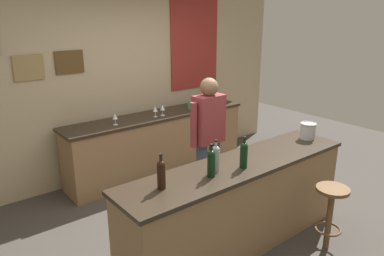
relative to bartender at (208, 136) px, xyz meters
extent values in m
plane|color=#423D38|center=(-0.26, -0.37, -0.94)|extent=(10.00, 10.00, 0.00)
cube|color=tan|center=(-0.26, 1.66, 0.46)|extent=(6.00, 0.06, 2.80)
cube|color=#997F4C|center=(-1.46, 1.61, 0.75)|extent=(0.35, 0.02, 0.30)
cube|color=brown|center=(-0.96, 1.61, 0.77)|extent=(0.37, 0.02, 0.29)
cube|color=maroon|center=(1.10, 1.61, 0.91)|extent=(0.94, 0.02, 1.45)
cube|color=olive|center=(-0.26, -0.77, -0.50)|extent=(2.56, 0.57, 0.88)
cube|color=#2D2319|center=(-0.26, -0.77, -0.04)|extent=(2.61, 0.60, 0.04)
cube|color=olive|center=(0.14, 1.28, -0.51)|extent=(2.79, 0.53, 0.86)
cube|color=#2D2319|center=(0.14, 1.28, -0.06)|extent=(2.85, 0.56, 0.04)
cylinder|color=#384766|center=(0.10, 0.00, -0.51)|extent=(0.13, 0.13, 0.86)
cylinder|color=#384766|center=(-0.10, 0.00, -0.51)|extent=(0.13, 0.13, 0.86)
cube|color=maroon|center=(0.00, 0.00, 0.20)|extent=(0.36, 0.20, 0.56)
sphere|color=brown|center=(0.00, 0.00, 0.58)|extent=(0.21, 0.21, 0.21)
cylinder|color=maroon|center=(0.22, 0.00, 0.17)|extent=(0.08, 0.08, 0.52)
cylinder|color=maroon|center=(-0.22, 0.00, 0.17)|extent=(0.08, 0.08, 0.52)
cylinder|color=brown|center=(0.41, -1.38, -0.61)|extent=(0.06, 0.06, 0.65)
torus|color=brown|center=(0.41, -1.38, -0.72)|extent=(0.26, 0.26, 0.02)
cylinder|color=brown|center=(0.41, -1.38, -0.27)|extent=(0.32, 0.32, 0.03)
cylinder|color=black|center=(-1.16, -0.74, 0.08)|extent=(0.07, 0.07, 0.20)
sphere|color=black|center=(-1.16, -0.74, 0.20)|extent=(0.07, 0.07, 0.07)
cylinder|color=black|center=(-1.16, -0.74, 0.23)|extent=(0.03, 0.03, 0.09)
cylinder|color=black|center=(-1.16, -0.74, 0.28)|extent=(0.03, 0.03, 0.02)
cylinder|color=black|center=(-0.69, -0.83, 0.08)|extent=(0.07, 0.07, 0.20)
sphere|color=black|center=(-0.69, -0.83, 0.20)|extent=(0.07, 0.07, 0.07)
cylinder|color=black|center=(-0.69, -0.83, 0.23)|extent=(0.03, 0.03, 0.09)
cylinder|color=black|center=(-0.69, -0.83, 0.28)|extent=(0.03, 0.03, 0.02)
cylinder|color=#999E99|center=(-0.59, -0.77, 0.08)|extent=(0.07, 0.07, 0.20)
sphere|color=#999E99|center=(-0.59, -0.77, 0.20)|extent=(0.07, 0.07, 0.07)
cylinder|color=#999E99|center=(-0.59, -0.77, 0.23)|extent=(0.03, 0.03, 0.09)
cylinder|color=black|center=(-0.59, -0.77, 0.28)|extent=(0.03, 0.03, 0.02)
cylinder|color=black|center=(-0.32, -0.87, 0.08)|extent=(0.07, 0.07, 0.20)
sphere|color=black|center=(-0.32, -0.87, 0.20)|extent=(0.07, 0.07, 0.07)
cylinder|color=black|center=(-0.32, -0.87, 0.23)|extent=(0.03, 0.03, 0.09)
cylinder|color=black|center=(-0.32, -0.87, 0.28)|extent=(0.03, 0.03, 0.02)
cylinder|color=#B7BABF|center=(0.86, -0.75, 0.07)|extent=(0.17, 0.17, 0.18)
torus|color=#B7BABF|center=(0.86, -0.75, 0.16)|extent=(0.19, 0.19, 0.02)
cylinder|color=silver|center=(-0.59, 1.19, -0.03)|extent=(0.06, 0.06, 0.00)
cylinder|color=silver|center=(-0.59, 1.19, 0.01)|extent=(0.01, 0.01, 0.07)
cone|color=silver|center=(-0.59, 1.19, 0.08)|extent=(0.07, 0.07, 0.08)
cylinder|color=silver|center=(0.03, 1.19, -0.03)|extent=(0.06, 0.06, 0.00)
cylinder|color=silver|center=(0.03, 1.19, 0.01)|extent=(0.01, 0.01, 0.07)
cone|color=silver|center=(0.03, 1.19, 0.08)|extent=(0.07, 0.07, 0.08)
cylinder|color=silver|center=(0.16, 1.18, -0.03)|extent=(0.06, 0.06, 0.00)
cylinder|color=silver|center=(0.16, 1.18, 0.01)|extent=(0.01, 0.01, 0.07)
cone|color=silver|center=(0.16, 1.18, 0.08)|extent=(0.07, 0.07, 0.08)
cylinder|color=silver|center=(1.07, 1.30, -0.03)|extent=(0.06, 0.06, 0.00)
cylinder|color=silver|center=(1.07, 1.30, 0.01)|extent=(0.01, 0.01, 0.07)
cone|color=silver|center=(1.07, 1.30, 0.08)|extent=(0.07, 0.07, 0.08)
cylinder|color=#338C4C|center=(0.71, 1.25, 0.01)|extent=(0.08, 0.08, 0.09)
torus|color=#338C4C|center=(0.76, 1.25, 0.02)|extent=(0.06, 0.01, 0.06)
camera|label=1|loc=(-2.67, -3.04, 1.37)|focal=34.19mm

